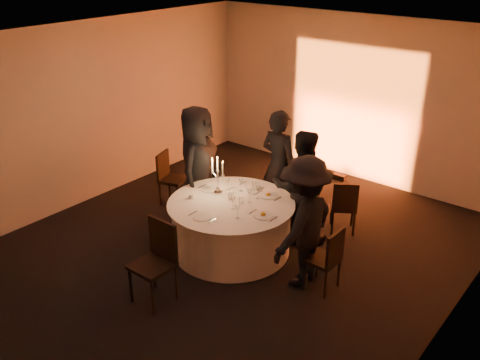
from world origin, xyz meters
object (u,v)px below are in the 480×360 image
Objects in this scene: chair_right at (327,257)px; guest_back_right at (301,187)px; chair_left at (169,175)px; guest_left at (198,165)px; coffee_cup at (191,196)px; banquet_table at (231,227)px; chair_back_left at (290,182)px; chair_front at (157,257)px; guest_back_left at (279,165)px; chair_back_right at (344,204)px; guest_right at (304,223)px; candelabra at (218,180)px.

chair_right is 0.51× the size of guest_back_right.
chair_left reaches higher than chair_right.
guest_left is 17.24× the size of coffee_cup.
chair_back_left is (0.05, 1.42, 0.21)m from banquet_table.
chair_front is 0.59× the size of guest_back_left.
chair_right is (0.55, -1.45, 0.01)m from chair_back_right.
guest_back_left is 1.01× the size of guest_right.
guest_back_right is at bearing -94.70° from guest_left.
guest_back_right reaches higher than chair_back_right.
banquet_table is at bearing 24.41° from coffee_cup.
candelabra is at bearing 160.39° from banquet_table.
guest_back_left is (1.73, 0.74, 0.39)m from chair_left.
chair_left is 0.86× the size of chair_back_left.
chair_back_right is 0.48× the size of guest_back_left.
coffee_cup is (-1.54, -1.72, 0.32)m from chair_back_right.
guest_back_left reaches higher than guest_right.
chair_back_right is at bearing -158.37° from guest_back_right.
chair_right is 1.51× the size of candelabra.
guest_right is (3.04, -0.57, 0.38)m from chair_left.
guest_back_left reaches higher than chair_right.
guest_back_right reaches higher than candelabra.
chair_back_left is 0.36m from guest_back_left.
banquet_table is 1.04× the size of guest_back_right.
chair_back_left is 1.77m from coffee_cup.
guest_back_left is at bearing 91.93° from chair_front.
chair_front is 1.64m from candelabra.
chair_front is at bearing -65.65° from coffee_cup.
chair_left is 0.95m from guest_left.
chair_back_left is 2.06m from chair_right.
guest_right is 1.58m from candelabra.
banquet_table is 2.05× the size of chair_right.
guest_left reaches higher than chair_right.
guest_back_right reaches higher than chair_left.
guest_back_left is (-0.08, 1.28, 0.51)m from banquet_table.
guest_left is 0.70m from candelabra.
chair_front is at bearing -46.07° from chair_right.
guest_back_right is (-0.40, -0.60, 0.39)m from chair_back_right.
guest_back_left reaches higher than coffee_cup.
chair_back_left is 0.55× the size of guest_left.
chair_front is 1.88m from guest_right.
chair_front is at bearing 87.52° from chair_back_left.
guest_left is (-2.55, 0.37, 0.46)m from chair_right.
banquet_table is 1.90m from chair_left.
guest_back_right is 1.59m from coffee_cup.
coffee_cup is (-0.54, -0.24, 0.42)m from banquet_table.
coffee_cup is (-0.54, 1.19, 0.20)m from chair_front.
guest_back_left is (-0.09, 2.71, 0.30)m from chair_front.
candelabra is (-1.35, -1.35, 0.49)m from chair_back_right.
guest_right is 1.77m from coffee_cup.
guest_back_left is at bearing 93.71° from banquet_table.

